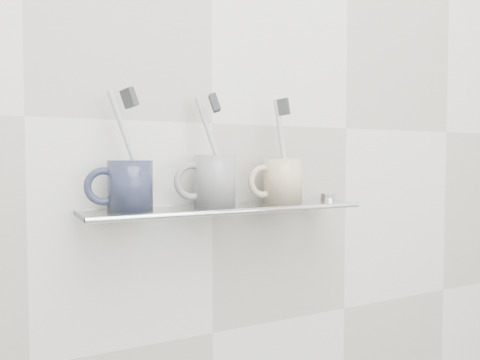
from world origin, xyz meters
TOP-DOWN VIEW (x-y plane):
  - wall_back at (0.00, 1.10)m, footprint 2.50×0.00m
  - shelf_glass at (0.00, 1.04)m, footprint 0.50×0.12m
  - shelf_rail at (0.00, 0.98)m, footprint 0.50×0.01m
  - bracket_left at (-0.21, 1.09)m, footprint 0.02×0.03m
  - bracket_right at (0.21, 1.09)m, footprint 0.02×0.03m
  - mug_left at (-0.17, 1.04)m, footprint 0.09×0.09m
  - mug_left_handle at (-0.21, 1.04)m, footprint 0.06×0.01m
  - toothbrush_left at (-0.17, 1.04)m, footprint 0.07×0.03m
  - bristles_left at (-0.17, 1.04)m, footprint 0.03×0.03m
  - mug_center at (-0.02, 1.04)m, footprint 0.07×0.07m
  - mug_center_handle at (-0.06, 1.04)m, footprint 0.07×0.01m
  - toothbrush_center at (-0.02, 1.04)m, footprint 0.06×0.06m
  - bristles_center at (-0.02, 1.04)m, footprint 0.03×0.03m
  - mug_right at (0.12, 1.04)m, footprint 0.10×0.10m
  - mug_right_handle at (0.08, 1.04)m, footprint 0.06×0.01m
  - toothbrush_right at (0.12, 1.04)m, footprint 0.03×0.03m
  - bristles_right at (0.12, 1.04)m, footprint 0.03×0.03m
  - chrome_cap at (0.23, 1.04)m, footprint 0.03×0.03m

SIDE VIEW (x-z plane):
  - bracket_left at x=-0.21m, z-range 1.08..1.09m
  - bracket_right at x=0.21m, z-range 1.08..1.09m
  - shelf_glass at x=0.00m, z-range 1.09..1.10m
  - shelf_rail at x=0.00m, z-range 1.09..1.10m
  - chrome_cap at x=0.23m, z-range 1.10..1.11m
  - mug_left at x=-0.17m, z-range 1.10..1.18m
  - mug_left_handle at x=-0.21m, z-range 1.11..1.17m
  - mug_right at x=0.12m, z-range 1.10..1.18m
  - mug_right_handle at x=0.08m, z-range 1.11..1.17m
  - mug_center at x=-0.02m, z-range 1.10..1.19m
  - mug_center_handle at x=-0.06m, z-range 1.11..1.18m
  - toothbrush_left at x=-0.17m, z-range 1.11..1.29m
  - toothbrush_center at x=-0.02m, z-range 1.11..1.29m
  - toothbrush_right at x=0.12m, z-range 1.11..1.30m
  - wall_back at x=0.00m, z-range 0.00..2.50m
  - bristles_left at x=-0.17m, z-range 1.26..1.30m
  - bristles_center at x=-0.02m, z-range 1.26..1.30m
  - bristles_right at x=0.12m, z-range 1.26..1.30m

